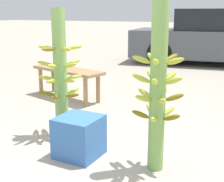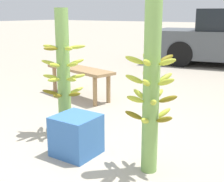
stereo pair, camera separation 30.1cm
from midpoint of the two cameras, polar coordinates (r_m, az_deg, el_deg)
ground_plane at (r=2.84m, az=-1.45°, el=-12.43°), size 80.00×80.00×0.00m
banana_stalk_left at (r=3.25m, az=-6.26°, el=3.32°), size 0.47×0.47×1.32m
banana_stalk_center at (r=2.45m, az=10.70°, el=0.80°), size 0.42×0.42×1.44m
market_bench at (r=4.74m, az=-4.12°, el=3.25°), size 1.29×0.63×0.46m
produce_crate at (r=2.87m, az=-3.54°, el=-8.11°), size 0.37×0.37×0.37m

